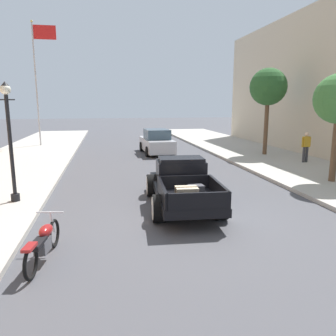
{
  "coord_description": "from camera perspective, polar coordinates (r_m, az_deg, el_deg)",
  "views": [
    {
      "loc": [
        -2.43,
        -8.86,
        3.31
      ],
      "look_at": [
        -0.23,
        2.69,
        1.0
      ],
      "focal_mm": 34.97,
      "sensor_mm": 36.0,
      "label": 1
    }
  ],
  "objects": [
    {
      "name": "motorcycle_parked",
      "position": [
        7.56,
        -20.92,
        -11.95
      ],
      "size": [
        0.62,
        2.11,
        0.93
      ],
      "color": "black",
      "rests_on": "ground"
    },
    {
      "name": "ground_plane",
      "position": [
        9.77,
        4.34,
        -8.73
      ],
      "size": [
        140.0,
        140.0,
        0.0
      ],
      "primitive_type": "plane",
      "color": "#47474C"
    },
    {
      "name": "street_tree_second",
      "position": [
        21.63,
        17.07,
        13.26
      ],
      "size": [
        2.27,
        2.27,
        5.33
      ],
      "color": "brown",
      "rests_on": "sidewalk_right"
    },
    {
      "name": "street_lamp_near",
      "position": [
        11.63,
        -25.9,
        5.44
      ],
      "size": [
        0.5,
        0.32,
        3.85
      ],
      "color": "black",
      "rests_on": "sidewalk_left"
    },
    {
      "name": "flagpole",
      "position": [
        27.35,
        -21.65,
        15.52
      ],
      "size": [
        1.74,
        0.16,
        9.16
      ],
      "color": "#B2B2B7",
      "rests_on": "sidewalk_left"
    },
    {
      "name": "hotrod_truck_black",
      "position": [
        10.88,
        2.3,
        -2.49
      ],
      "size": [
        2.39,
        5.02,
        1.58
      ],
      "color": "black",
      "rests_on": "ground"
    },
    {
      "name": "car_background_silver",
      "position": [
        22.15,
        -2.0,
        4.51
      ],
      "size": [
        2.0,
        4.37,
        1.65
      ],
      "color": "#B7B7BC",
      "rests_on": "ground"
    },
    {
      "name": "pedestrian_sidewalk_right",
      "position": [
        19.44,
        22.91,
        3.66
      ],
      "size": [
        0.53,
        0.22,
        1.65
      ],
      "color": "#333338",
      "rests_on": "sidewalk_right"
    }
  ]
}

